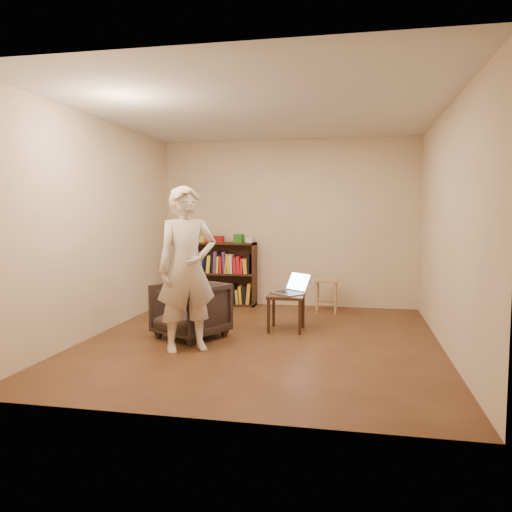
% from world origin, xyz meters
% --- Properties ---
extents(floor, '(4.50, 4.50, 0.00)m').
position_xyz_m(floor, '(0.00, 0.00, 0.00)').
color(floor, '#452716').
rests_on(floor, ground).
extents(ceiling, '(4.50, 4.50, 0.00)m').
position_xyz_m(ceiling, '(0.00, 0.00, 2.60)').
color(ceiling, silver).
rests_on(ceiling, wall_back).
extents(wall_back, '(4.00, 0.00, 4.00)m').
position_xyz_m(wall_back, '(0.00, 2.25, 1.30)').
color(wall_back, beige).
rests_on(wall_back, floor).
extents(wall_left, '(0.00, 4.50, 4.50)m').
position_xyz_m(wall_left, '(-2.00, 0.00, 1.30)').
color(wall_left, beige).
rests_on(wall_left, floor).
extents(wall_right, '(0.00, 4.50, 4.50)m').
position_xyz_m(wall_right, '(2.00, 0.00, 1.30)').
color(wall_right, beige).
rests_on(wall_right, floor).
extents(bookshelf, '(1.20, 0.30, 1.00)m').
position_xyz_m(bookshelf, '(-1.09, 2.09, 0.44)').
color(bookshelf, black).
rests_on(bookshelf, floor).
extents(box_yellow, '(0.25, 0.18, 0.20)m').
position_xyz_m(box_yellow, '(-1.40, 2.08, 1.10)').
color(box_yellow, yellow).
rests_on(box_yellow, bookshelf).
extents(red_cloth, '(0.33, 0.26, 0.10)m').
position_xyz_m(red_cloth, '(-1.15, 2.06, 1.05)').
color(red_cloth, maroon).
rests_on(red_cloth, bookshelf).
extents(box_green, '(0.15, 0.15, 0.13)m').
position_xyz_m(box_green, '(-0.75, 2.07, 1.07)').
color(box_green, '#24731E').
rests_on(box_green, bookshelf).
extents(box_white, '(0.12, 0.12, 0.08)m').
position_xyz_m(box_white, '(-0.59, 2.10, 1.04)').
color(box_white, silver).
rests_on(box_white, bookshelf).
extents(stool, '(0.34, 0.34, 0.49)m').
position_xyz_m(stool, '(0.64, 1.80, 0.40)').
color(stool, tan).
rests_on(stool, floor).
extents(armchair, '(0.96, 0.97, 0.66)m').
position_xyz_m(armchair, '(-0.84, -0.03, 0.33)').
color(armchair, '#2F251F').
rests_on(armchair, floor).
extents(side_table, '(0.44, 0.44, 0.45)m').
position_xyz_m(side_table, '(0.21, 0.55, 0.38)').
color(side_table, black).
rests_on(side_table, floor).
extents(laptop, '(0.54, 0.54, 0.26)m').
position_xyz_m(laptop, '(0.26, 0.63, 0.51)').
color(laptop, '#B0B0B5').
rests_on(laptop, side_table).
extents(person, '(0.76, 0.70, 1.75)m').
position_xyz_m(person, '(-0.70, -0.56, 0.88)').
color(person, beige).
rests_on(person, floor).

